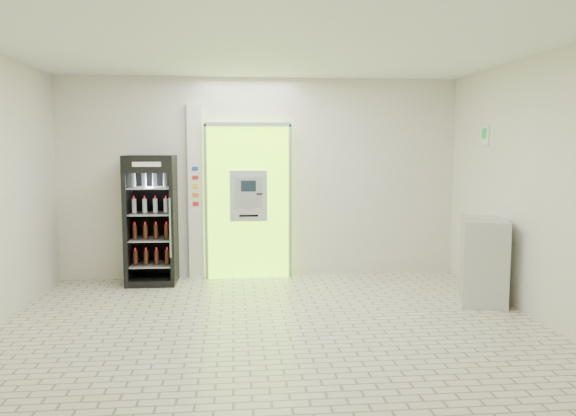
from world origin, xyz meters
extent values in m
plane|color=beige|center=(0.00, 0.00, 0.00)|extent=(6.00, 6.00, 0.00)
plane|color=silver|center=(0.00, 2.50, 1.50)|extent=(6.00, 0.00, 6.00)
plane|color=silver|center=(0.00, -2.50, 1.50)|extent=(6.00, 0.00, 6.00)
plane|color=silver|center=(3.00, 0.00, 1.50)|extent=(0.00, 5.00, 5.00)
plane|color=white|center=(0.00, 0.00, 3.00)|extent=(6.00, 6.00, 0.00)
cube|color=#91F111|center=(-0.20, 2.43, 1.15)|extent=(1.20, 0.12, 2.30)
cube|color=gray|center=(-0.20, 2.36, 2.30)|extent=(1.28, 0.04, 0.06)
cube|color=gray|center=(-0.83, 2.36, 1.15)|extent=(0.04, 0.04, 2.30)
cube|color=gray|center=(0.43, 2.36, 1.15)|extent=(0.04, 0.04, 2.30)
cube|color=black|center=(-0.10, 2.38, 0.50)|extent=(0.62, 0.01, 0.67)
cube|color=black|center=(-0.54, 2.38, 1.98)|extent=(0.22, 0.01, 0.18)
cube|color=#B5B8BD|center=(-0.20, 2.32, 1.25)|extent=(0.55, 0.12, 0.75)
cube|color=black|center=(-0.20, 2.25, 1.40)|extent=(0.22, 0.01, 0.16)
cube|color=gray|center=(-0.20, 2.25, 1.12)|extent=(0.16, 0.01, 0.12)
cube|color=black|center=(-0.04, 2.25, 1.28)|extent=(0.09, 0.01, 0.02)
cube|color=black|center=(-0.20, 2.25, 0.96)|extent=(0.28, 0.01, 0.03)
cube|color=silver|center=(-0.98, 2.45, 1.30)|extent=(0.22, 0.10, 2.60)
cube|color=#193FB2|center=(-0.98, 2.40, 1.65)|extent=(0.09, 0.01, 0.06)
cube|color=red|center=(-0.98, 2.40, 1.52)|extent=(0.09, 0.01, 0.06)
cube|color=yellow|center=(-0.98, 2.40, 1.39)|extent=(0.09, 0.01, 0.06)
cube|color=orange|center=(-0.98, 2.40, 1.26)|extent=(0.09, 0.01, 0.06)
cube|color=red|center=(-0.98, 2.40, 1.13)|extent=(0.09, 0.01, 0.06)
cube|color=black|center=(-1.60, 2.18, 0.93)|extent=(0.71, 0.64, 1.85)
cube|color=black|center=(-1.60, 2.47, 0.93)|extent=(0.69, 0.06, 1.85)
cube|color=#AF0911|center=(-1.60, 1.86, 1.73)|extent=(0.68, 0.02, 0.22)
cube|color=white|center=(-1.60, 1.86, 1.73)|extent=(0.39, 0.01, 0.06)
cube|color=black|center=(-1.60, 2.18, 0.05)|extent=(0.71, 0.64, 0.09)
cylinder|color=gray|center=(-1.30, 1.84, 0.85)|extent=(0.02, 0.02, 0.83)
cube|color=gray|center=(-1.60, 2.18, 0.28)|extent=(0.59, 0.55, 0.02)
cube|color=gray|center=(-1.60, 2.18, 0.65)|extent=(0.59, 0.55, 0.02)
cube|color=gray|center=(-1.60, 2.18, 1.02)|extent=(0.59, 0.55, 0.02)
cube|color=gray|center=(-1.60, 2.18, 1.39)|extent=(0.59, 0.55, 0.02)
cube|color=#B5B8BD|center=(2.72, 0.74, 0.53)|extent=(0.77, 0.93, 1.06)
cube|color=gray|center=(2.46, 0.74, 0.59)|extent=(0.27, 0.74, 0.01)
cube|color=white|center=(2.99, 1.40, 2.12)|extent=(0.02, 0.22, 0.26)
cube|color=#0C8B36|center=(2.98, 1.40, 2.15)|extent=(0.00, 0.14, 0.14)
camera|label=1|loc=(-0.42, -5.97, 1.94)|focal=35.00mm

